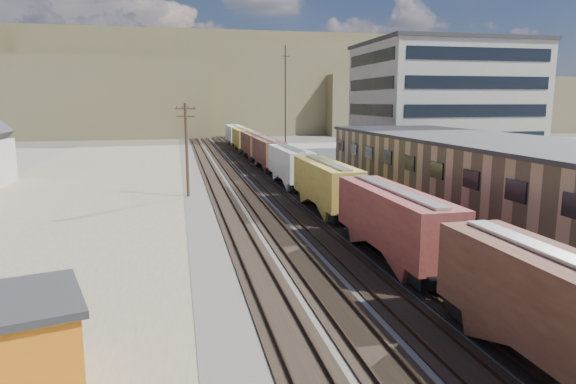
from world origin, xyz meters
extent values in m
cube|color=#4C4742|center=(0.00, 50.00, 0.03)|extent=(18.00, 200.00, 0.06)
cube|color=#796553|center=(-20.00, 40.00, 0.01)|extent=(24.00, 180.00, 0.03)
cube|color=#232326|center=(22.00, 35.00, 0.02)|extent=(26.00, 120.00, 0.04)
cube|color=black|center=(-5.00, 50.00, 0.10)|extent=(2.60, 200.00, 0.08)
cube|color=#38281E|center=(-5.72, 50.00, 0.22)|extent=(0.08, 200.00, 0.16)
cube|color=#38281E|center=(-4.28, 50.00, 0.22)|extent=(0.08, 200.00, 0.16)
cube|color=black|center=(-2.00, 50.00, 0.10)|extent=(2.60, 200.00, 0.08)
cube|color=#38281E|center=(-2.72, 50.00, 0.22)|extent=(0.08, 200.00, 0.16)
cube|color=#38281E|center=(-1.28, 50.00, 0.22)|extent=(0.08, 200.00, 0.16)
cube|color=black|center=(1.00, 50.00, 0.10)|extent=(2.60, 200.00, 0.08)
cube|color=#38281E|center=(0.28, 50.00, 0.22)|extent=(0.08, 200.00, 0.16)
cube|color=#38281E|center=(1.72, 50.00, 0.22)|extent=(0.08, 200.00, 0.16)
cube|color=black|center=(3.80, 50.00, 0.10)|extent=(2.60, 200.00, 0.08)
cube|color=#38281E|center=(3.08, 50.00, 0.22)|extent=(0.08, 200.00, 0.16)
cube|color=#38281E|center=(4.52, 50.00, 0.22)|extent=(0.08, 200.00, 0.16)
cube|color=black|center=(3.80, 6.11, 0.75)|extent=(2.20, 2.20, 0.90)
cube|color=#49261F|center=(3.80, 1.04, 2.90)|extent=(3.00, 13.34, 3.40)
cube|color=black|center=(3.80, 11.16, 0.75)|extent=(2.20, 2.20, 0.90)
cube|color=black|center=(3.80, 21.31, 0.75)|extent=(2.20, 2.20, 0.90)
cube|color=maroon|center=(3.80, 16.24, 2.90)|extent=(3.00, 13.34, 3.40)
cube|color=#B7B7B2|center=(3.80, 16.24, 4.68)|extent=(0.90, 12.33, 0.16)
cube|color=black|center=(3.80, 26.36, 0.75)|extent=(2.20, 2.20, 0.90)
cube|color=black|center=(3.80, 36.51, 0.75)|extent=(2.20, 2.20, 0.90)
cube|color=olive|center=(3.80, 31.44, 2.90)|extent=(3.00, 13.34, 3.40)
cube|color=#B7B7B2|center=(3.80, 31.44, 4.68)|extent=(0.90, 12.33, 0.16)
cube|color=black|center=(3.80, 41.56, 0.75)|extent=(2.20, 2.20, 0.90)
cube|color=black|center=(3.80, 51.71, 0.75)|extent=(2.20, 2.20, 0.90)
cube|color=silver|center=(3.80, 46.64, 2.90)|extent=(3.00, 13.34, 3.40)
cube|color=#B7B7B2|center=(3.80, 46.64, 4.68)|extent=(0.90, 12.33, 0.16)
cube|color=black|center=(3.80, 56.76, 0.75)|extent=(2.20, 2.20, 0.90)
cube|color=black|center=(3.80, 66.91, 0.75)|extent=(2.20, 2.20, 0.90)
cube|color=#49261F|center=(3.80, 61.84, 2.90)|extent=(3.00, 13.34, 3.40)
cube|color=#B7B7B2|center=(3.80, 61.84, 4.68)|extent=(0.90, 12.32, 0.16)
cube|color=black|center=(3.80, 71.96, 0.75)|extent=(2.20, 2.20, 0.90)
cube|color=black|center=(3.80, 82.11, 0.75)|extent=(2.20, 2.20, 0.90)
cube|color=#49261F|center=(3.80, 77.04, 2.90)|extent=(3.00, 13.34, 3.40)
cube|color=#B7B7B2|center=(3.80, 77.04, 4.68)|extent=(0.90, 12.32, 0.16)
cube|color=black|center=(3.80, 87.16, 0.75)|extent=(2.20, 2.20, 0.90)
cube|color=black|center=(3.80, 97.31, 0.75)|extent=(2.20, 2.20, 0.90)
cube|color=olive|center=(3.80, 92.24, 2.90)|extent=(3.00, 13.34, 3.40)
cube|color=#B7B7B2|center=(3.80, 92.24, 4.68)|extent=(0.90, 12.32, 0.16)
cube|color=black|center=(3.80, 102.36, 0.75)|extent=(2.20, 2.20, 0.90)
cube|color=black|center=(3.80, 112.51, 0.75)|extent=(2.20, 2.20, 0.90)
cube|color=silver|center=(3.80, 107.44, 2.90)|extent=(3.00, 13.34, 3.40)
cube|color=#B7B7B2|center=(3.80, 107.44, 4.68)|extent=(0.90, 12.32, 0.16)
cube|color=tan|center=(15.00, 25.00, 3.50)|extent=(12.00, 40.00, 7.00)
cube|color=#2D2D30|center=(15.00, 25.00, 7.10)|extent=(12.40, 40.40, 0.30)
cube|color=black|center=(8.95, 25.00, 2.20)|extent=(0.12, 36.00, 1.20)
cube|color=black|center=(8.95, 25.00, 5.20)|extent=(0.12, 36.00, 1.20)
cube|color=#9E998E|center=(28.00, 55.00, 9.00)|extent=(22.00, 18.00, 18.00)
cube|color=#2D2D30|center=(28.00, 55.00, 18.20)|extent=(22.60, 18.60, 0.50)
cube|color=black|center=(16.95, 55.00, 9.00)|extent=(0.12, 16.00, 16.00)
cube|color=black|center=(28.00, 45.95, 9.00)|extent=(20.00, 0.12, 16.00)
cylinder|color=#382619|center=(-8.50, 42.00, 5.00)|extent=(0.32, 0.32, 10.00)
cube|color=#382619|center=(-8.50, 42.00, 9.40)|extent=(2.20, 0.14, 0.14)
cube|color=#382619|center=(-8.50, 42.00, 8.60)|extent=(1.90, 0.14, 0.14)
cylinder|color=black|center=(-7.90, 42.00, 9.55)|extent=(0.08, 0.08, 0.22)
cylinder|color=black|center=(6.00, 60.00, 9.00)|extent=(0.16, 0.16, 18.00)
cube|color=black|center=(6.00, 60.00, 16.50)|extent=(1.20, 0.08, 0.08)
cube|color=brown|center=(20.00, 160.00, 14.00)|extent=(140.00, 45.00, 28.00)
cube|color=brown|center=(90.00, 150.00, 9.00)|extent=(110.00, 38.00, 18.00)
cube|color=brown|center=(-10.00, 180.00, 16.00)|extent=(200.00, 60.00, 32.00)
cube|color=orange|center=(-14.88, 4.90, 1.64)|extent=(4.35, 5.10, 3.28)
cube|color=#2D2D30|center=(-14.88, 4.90, 3.38)|extent=(4.90, 5.64, 0.27)
cube|color=black|center=(-13.25, 5.36, 1.75)|extent=(0.41, 1.08, 1.09)
imported|color=navy|center=(23.45, 42.06, 0.79)|extent=(4.88, 6.25, 1.58)
imported|color=white|center=(30.61, 38.49, 0.74)|extent=(2.81, 4.67, 1.49)
camera|label=1|loc=(-9.47, -13.39, 10.12)|focal=32.00mm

